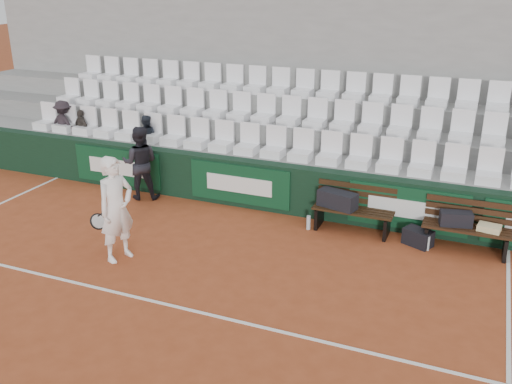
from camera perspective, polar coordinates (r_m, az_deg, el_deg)
name	(u,v)px	position (r m, az deg, el deg)	size (l,w,h in m)	color
ground	(148,300)	(8.85, -10.71, -10.59)	(80.00, 80.00, 0.00)	#A24724
court_baseline	(148,300)	(8.85, -10.71, -10.57)	(18.00, 0.06, 0.01)	white
back_barrier	(254,184)	(11.79, -0.16, 0.76)	(18.00, 0.34, 1.00)	black
grandstand_tier_front	(263,175)	(12.36, 0.68, 1.74)	(18.00, 0.95, 1.00)	gray
grandstand_tier_mid	(278,153)	(13.14, 2.22, 3.93)	(18.00, 0.95, 1.45)	gray
grandstand_tier_back	(292,133)	(13.93, 3.60, 5.88)	(18.00, 0.95, 1.90)	gray
grandstand_rear_wall	(301,78)	(14.25, 4.55, 11.34)	(18.00, 0.30, 4.40)	gray
seat_row_front	(260,141)	(11.96, 0.38, 5.17)	(11.90, 0.44, 0.63)	white
seat_row_mid	(276,110)	(12.71, 2.01, 8.20)	(11.90, 0.44, 0.63)	white
seat_row_back	(291,82)	(13.50, 3.47, 10.89)	(11.90, 0.44, 0.63)	white
bench_left	(352,220)	(10.93, 9.62, -2.80)	(1.50, 0.56, 0.45)	black
bench_right	(466,239)	(10.69, 20.22, -4.43)	(1.50, 0.56, 0.45)	#361E10
sports_bag_left	(337,200)	(10.82, 8.15, -0.76)	(0.73, 0.31, 0.31)	black
sports_bag_right	(456,219)	(10.56, 19.37, -2.53)	(0.54, 0.25, 0.25)	black
towel	(489,228)	(10.58, 22.29, -3.34)	(0.37, 0.27, 0.10)	beige
sports_bag_ground	(418,237)	(10.67, 15.89, -4.38)	(0.50, 0.30, 0.30)	black
water_bottle_near	(308,223)	(10.93, 5.27, -3.06)	(0.08, 0.08, 0.28)	silver
water_bottle_far	(427,243)	(10.53, 16.77, -4.92)	(0.08, 0.08, 0.27)	silver
tennis_player	(116,209)	(9.78, -13.80, -1.68)	(0.81, 0.77, 1.82)	white
ball_kid	(140,163)	(12.44, -11.51, 2.87)	(0.78, 0.60, 1.60)	black
spectator_a	(62,106)	(14.61, -18.83, 8.10)	(0.77, 0.44, 1.19)	black
spectator_b	(80,112)	(14.29, -17.17, 7.65)	(0.59, 0.24, 1.00)	#342E2A
spectator_c	(145,118)	(13.24, -11.05, 7.26)	(0.50, 0.39, 1.04)	#202631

